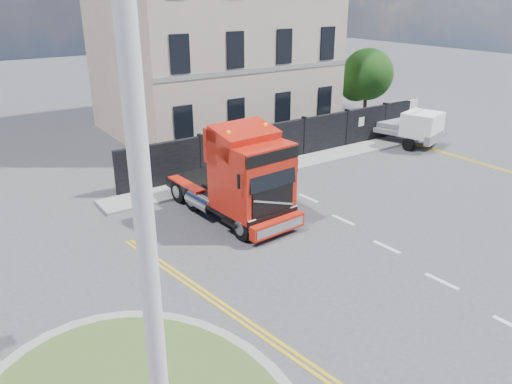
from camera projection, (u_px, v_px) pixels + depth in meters
ground at (312, 267)px, 15.55m from camera, size 120.00×120.00×0.00m
hoarding_fence at (297, 139)px, 25.50m from camera, size 18.80×0.25×2.00m
georgian_building at (212, 32)px, 29.18m from camera, size 12.30×10.30×12.80m
tree at (365, 77)px, 31.19m from camera, size 3.20×3.20×4.80m
pavement_far at (299, 163)px, 24.87m from camera, size 20.00×1.60×0.12m
truck at (242, 180)px, 18.20m from camera, size 2.65×6.13×3.59m
flatbed_pickup at (413, 127)px, 27.50m from camera, size 3.10×5.11×1.96m
lamppost_island at (153, 315)px, 5.23m from camera, size 0.29×0.57×9.29m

